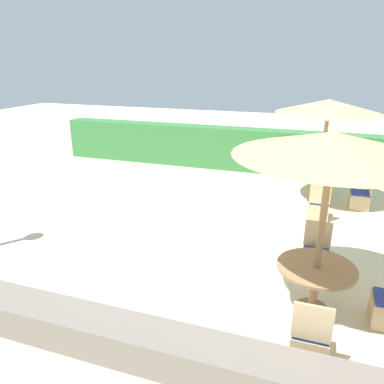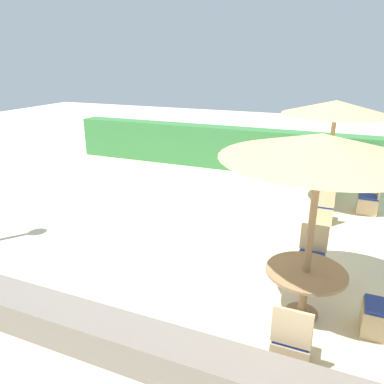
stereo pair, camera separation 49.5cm
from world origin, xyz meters
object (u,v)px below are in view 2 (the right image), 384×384
object	(u,v)px
patio_chair_front_right_east	(381,317)
patio_chair_front_right_south	(291,347)
patio_chair_back_right_north	(327,187)
round_table_front_right	(305,279)
round_table_back_right	(326,187)
patio_chair_back_right_east	(368,203)
parasol_front_right	(321,147)
parasol_back_right	(336,108)
patio_chair_front_right_north	(310,265)
patio_chair_back_right_south	(323,211)

from	to	relation	value
patio_chair_front_right_east	patio_chair_front_right_south	bearing A→B (deg)	134.70
patio_chair_front_right_south	patio_chair_back_right_north	size ratio (longest dim) A/B	1.00
round_table_front_right	round_table_back_right	xyz separation A→B (m)	(-0.03, 4.53, -0.03)
patio_chair_front_right_south	round_table_back_right	bearing A→B (deg)	90.22
round_table_back_right	patio_chair_back_right_east	bearing A→B (deg)	2.66
round_table_front_right	parasol_front_right	bearing A→B (deg)	0.00
parasol_front_right	round_table_back_right	distance (m)	4.94
round_table_front_right	parasol_back_right	world-z (taller)	parasol_back_right
parasol_back_right	round_table_front_right	bearing A→B (deg)	-89.57
patio_chair_back_right_north	parasol_back_right	bearing A→B (deg)	89.50
patio_chair_front_right_north	parasol_back_right	distance (m)	4.16
round_table_front_right	round_table_back_right	distance (m)	4.53
patio_chair_front_right_east	round_table_back_right	size ratio (longest dim) A/B	0.96
patio_chair_front_right_south	parasol_front_right	bearing A→B (deg)	89.36
patio_chair_back_right_east	patio_chair_back_right_north	size ratio (longest dim) A/B	1.00
parasol_back_right	patio_chair_back_right_north	bearing A→B (deg)	89.50
round_table_front_right	patio_chair_front_right_east	world-z (taller)	patio_chair_front_right_east
parasol_front_right	parasol_back_right	size ratio (longest dim) A/B	1.01
patio_chair_front_right_east	patio_chair_back_right_north	distance (m)	5.58
patio_chair_front_right_north	parasol_back_right	size ratio (longest dim) A/B	0.35
patio_chair_front_right_north	patio_chair_back_right_north	distance (m)	4.45
patio_chair_front_right_south	patio_chair_back_right_east	bearing A→B (deg)	80.07
parasol_back_right	patio_chair_back_right_south	world-z (taller)	parasol_back_right
parasol_front_right	round_table_front_right	size ratio (longest dim) A/B	2.37
patio_chair_front_right_south	round_table_back_right	world-z (taller)	patio_chair_front_right_south
patio_chair_front_right_north	patio_chair_front_right_south	bearing A→B (deg)	89.82
patio_chair_front_right_south	patio_chair_back_right_north	xyz separation A→B (m)	(-0.01, 6.52, 0.00)
parasol_back_right	patio_chair_back_right_east	distance (m)	2.45
parasol_front_right	round_table_back_right	bearing A→B (deg)	90.43
round_table_back_right	patio_chair_back_right_south	world-z (taller)	patio_chair_back_right_south
patio_chair_front_right_north	patio_chair_back_right_north	world-z (taller)	same
patio_chair_front_right_north	patio_chair_front_right_east	world-z (taller)	same
patio_chair_front_right_north	patio_chair_front_right_east	distance (m)	1.47
round_table_front_right	patio_chair_front_right_east	distance (m)	1.09
round_table_front_right	parasol_back_right	distance (m)	4.92
parasol_front_right	parasol_back_right	xyz separation A→B (m)	(-0.03, 4.53, -0.03)
patio_chair_front_right_east	patio_chair_back_right_east	world-z (taller)	same
round_table_back_right	patio_chair_back_right_east	xyz separation A→B (m)	(1.01, 0.05, -0.30)
patio_chair_back_right_east	round_table_back_right	bearing A→B (deg)	92.66
parasol_front_right	round_table_front_right	distance (m)	1.94
parasol_front_right	patio_chair_front_right_east	xyz separation A→B (m)	(1.04, -0.01, -2.27)
round_table_back_right	patio_chair_back_right_north	distance (m)	0.98
parasol_back_right	patio_chair_front_right_east	bearing A→B (deg)	-76.69
patio_chair_back_right_east	patio_chair_front_right_north	bearing A→B (deg)	164.59
parasol_front_right	parasol_back_right	distance (m)	4.53
round_table_front_right	patio_chair_back_right_south	size ratio (longest dim) A/B	1.23
parasol_front_right	patio_chair_back_right_south	distance (m)	4.25
patio_chair_front_right_south	patio_chair_back_right_north	world-z (taller)	same
parasol_front_right	parasol_back_right	bearing A→B (deg)	90.43
patio_chair_back_right_south	round_table_back_right	bearing A→B (deg)	91.90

